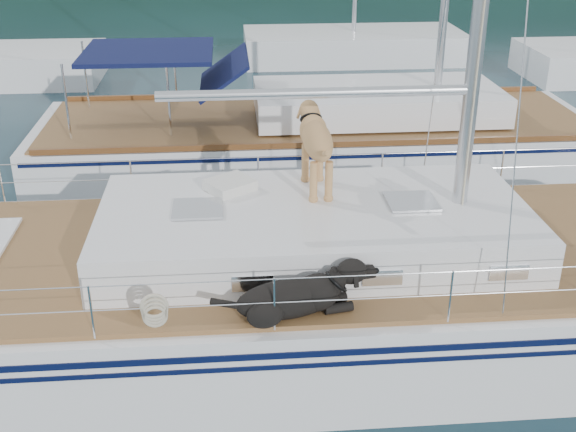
{
  "coord_description": "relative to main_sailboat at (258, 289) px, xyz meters",
  "views": [
    {
      "loc": [
        -0.18,
        -7.92,
        5.35
      ],
      "look_at": [
        0.5,
        0.2,
        1.6
      ],
      "focal_mm": 45.0,
      "sensor_mm": 36.0,
      "label": 1
    }
  ],
  "objects": [
    {
      "name": "bg_boat_center",
      "position": [
        3.9,
        16.0,
        -0.23
      ],
      "size": [
        7.2,
        3.0,
        11.65
      ],
      "color": "white",
      "rests_on": "ground"
    },
    {
      "name": "neighbor_sailboat",
      "position": [
        1.55,
        5.81,
        -0.06
      ],
      "size": [
        11.0,
        3.5,
        13.3
      ],
      "color": "white",
      "rests_on": "ground"
    },
    {
      "name": "main_sailboat",
      "position": [
        0.0,
        0.0,
        0.0
      ],
      "size": [
        12.0,
        3.88,
        14.01
      ],
      "color": "white",
      "rests_on": "ground"
    },
    {
      "name": "ground",
      "position": [
        -0.1,
        0.0,
        -0.68
      ],
      "size": [
        120.0,
        120.0,
        0.0
      ],
      "primitive_type": "plane",
      "color": "black",
      "rests_on": "ground"
    }
  ]
}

